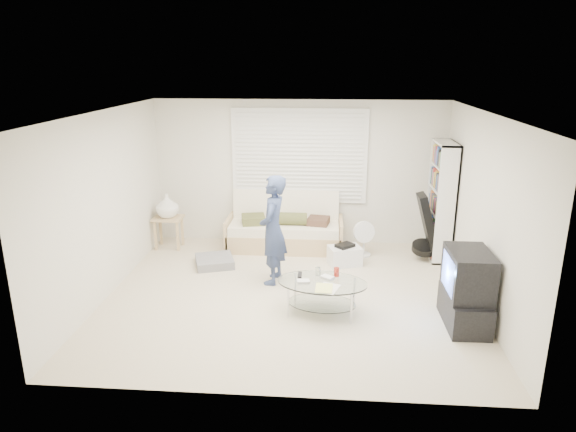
# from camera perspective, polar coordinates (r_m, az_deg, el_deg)

# --- Properties ---
(ground) EXTENTS (5.00, 5.00, 0.00)m
(ground) POSITION_cam_1_polar(r_m,az_deg,el_deg) (7.21, 0.18, -8.76)
(ground) COLOR beige
(ground) RESTS_ON ground
(room_shell) EXTENTS (5.02, 4.52, 2.51)m
(room_shell) POSITION_cam_1_polar(r_m,az_deg,el_deg) (7.13, 0.48, 4.82)
(room_shell) COLOR silver
(room_shell) RESTS_ON ground
(window_blinds) EXTENTS (2.32, 0.08, 1.62)m
(window_blinds) POSITION_cam_1_polar(r_m,az_deg,el_deg) (8.84, 1.26, 6.66)
(window_blinds) COLOR silver
(window_blinds) RESTS_ON ground
(futon_sofa) EXTENTS (1.98, 0.80, 0.97)m
(futon_sofa) POSITION_cam_1_polar(r_m,az_deg,el_deg) (8.84, -0.36, -1.59)
(futon_sofa) COLOR tan
(futon_sofa) RESTS_ON ground
(grey_floor_pillow) EXTENTS (0.72, 0.72, 0.13)m
(grey_floor_pillow) POSITION_cam_1_polar(r_m,az_deg,el_deg) (8.26, -8.16, -5.00)
(grey_floor_pillow) COLOR slate
(grey_floor_pillow) RESTS_ON ground
(side_table) EXTENTS (0.49, 0.39, 0.96)m
(side_table) POSITION_cam_1_polar(r_m,az_deg,el_deg) (8.97, -13.27, 0.86)
(side_table) COLOR tan
(side_table) RESTS_ON ground
(bookshelf) EXTENTS (0.30, 0.80, 1.91)m
(bookshelf) POSITION_cam_1_polar(r_m,az_deg,el_deg) (8.63, 16.62, 1.62)
(bookshelf) COLOR white
(bookshelf) RESTS_ON ground
(guitar_case) EXTENTS (0.45, 0.41, 1.08)m
(guitar_case) POSITION_cam_1_polar(r_m,az_deg,el_deg) (8.55, 15.24, -1.68)
(guitar_case) COLOR black
(guitar_case) RESTS_ON ground
(floor_fan) EXTENTS (0.38, 0.24, 0.61)m
(floor_fan) POSITION_cam_1_polar(r_m,az_deg,el_deg) (8.56, 8.46, -2.15)
(floor_fan) COLOR white
(floor_fan) RESTS_ON ground
(storage_bin) EXTENTS (0.57, 0.48, 0.34)m
(storage_bin) POSITION_cam_1_polar(r_m,az_deg,el_deg) (8.22, 6.30, -4.34)
(storage_bin) COLOR white
(storage_bin) RESTS_ON ground
(tv_unit) EXTENTS (0.49, 0.88, 0.96)m
(tv_unit) POSITION_cam_1_polar(r_m,az_deg,el_deg) (6.64, 19.21, -7.74)
(tv_unit) COLOR black
(tv_unit) RESTS_ON ground
(coffee_table) EXTENTS (1.23, 0.87, 0.55)m
(coffee_table) POSITION_cam_1_polar(r_m,az_deg,el_deg) (6.63, 3.79, -7.94)
(coffee_table) COLOR silver
(coffee_table) RESTS_ON ground
(standing_person) EXTENTS (0.46, 0.63, 1.60)m
(standing_person) POSITION_cam_1_polar(r_m,az_deg,el_deg) (7.34, -1.68, -1.56)
(standing_person) COLOR #2B455C
(standing_person) RESTS_ON ground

